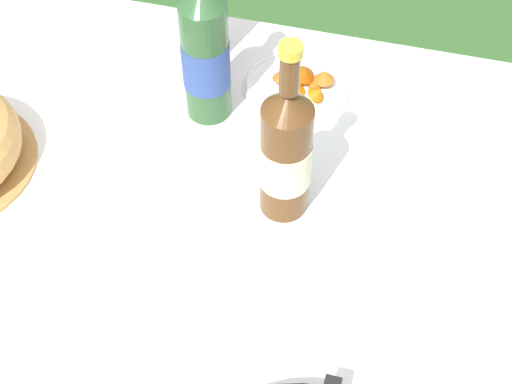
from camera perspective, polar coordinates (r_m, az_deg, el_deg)
The scene contains 6 objects.
garden_table at distance 1.16m, azimuth -6.34°, elevation -7.83°, with size 1.58×1.24×0.69m.
tablecloth at distance 1.12m, azimuth -6.54°, elevation -6.63°, with size 1.59×1.25×0.10m.
cup_stack at distance 1.35m, azimuth -4.62°, elevation 14.89°, with size 0.07×0.07×0.27m.
cider_bottle_green at distance 1.23m, azimuth -4.08°, elevation 11.00°, with size 0.08×0.08×0.35m.
cider_bottle_amber at distance 1.08m, azimuth 2.40°, elevation 3.15°, with size 0.08×0.08×0.33m.
snack_plate_near at distance 1.36m, azimuth 3.41°, elevation 8.62°, with size 0.20×0.20×0.06m.
Camera 1 is at (0.27, -0.54, 1.62)m, focal length 50.00 mm.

